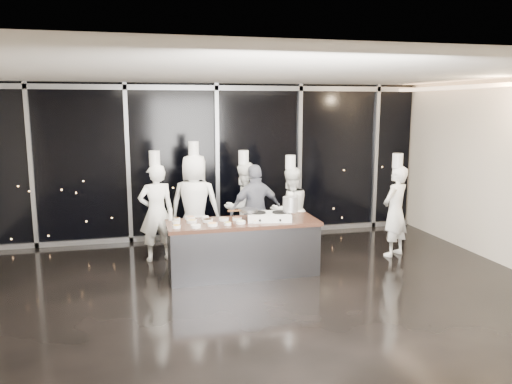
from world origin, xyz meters
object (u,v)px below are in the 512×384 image
demo_counter (243,248)px  chef_center (244,207)px  chef_left (195,204)px  frying_pan (248,210)px  guest (256,210)px  stock_pot (290,204)px  chef_right (290,210)px  chef_side (395,210)px  stove (269,216)px  chef_far_left (156,212)px

demo_counter → chef_center: size_ratio=1.28×
demo_counter → chef_left: chef_left is taller
chef_center → demo_counter: bearing=54.2°
frying_pan → guest: (0.37, 0.97, -0.22)m
stock_pot → chef_right: (0.35, 1.12, -0.34)m
guest → chef_right: chef_right is taller
chef_side → frying_pan: bearing=-23.5°
chef_left → chef_right: size_ratio=1.14×
chef_right → stock_pot: bearing=61.9°
chef_side → demo_counter: bearing=-23.0°
stock_pot → chef_right: size_ratio=0.13×
chef_left → chef_center: chef_left is taller
demo_counter → guest: size_ratio=1.45×
guest → frying_pan: bearing=60.7°
stove → chef_right: bearing=67.5°
chef_center → stock_pot: bearing=85.1°
chef_far_left → chef_side: 4.34m
stock_pot → chef_side: 2.24m
guest → chef_right: size_ratio=0.92×
chef_far_left → chef_left: chef_left is taller
frying_pan → chef_far_left: (-1.43, 1.07, -0.17)m
demo_counter → chef_side: 2.99m
demo_counter → frying_pan: 0.62m
chef_far_left → chef_right: chef_far_left is taller
chef_far_left → chef_right: 2.46m
chef_far_left → chef_right: (2.45, -0.10, -0.07)m
chef_far_left → guest: size_ratio=1.17×
guest → stock_pot: bearing=96.7°
demo_counter → guest: bearing=65.3°
chef_center → chef_side: chef_center is taller
demo_counter → stock_pot: (0.77, -0.10, 0.71)m
frying_pan → guest: 1.06m
stock_pot → chef_left: (-1.39, 1.44, -0.21)m
chef_far_left → chef_center: size_ratio=1.02×
chef_center → chef_side: (2.64, -0.96, -0.00)m
frying_pan → chef_left: chef_left is taller
demo_counter → chef_right: size_ratio=1.33×
stove → chef_right: size_ratio=0.42×
chef_far_left → guest: chef_far_left is taller
stock_pot → chef_right: bearing=72.5°
chef_center → chef_right: (0.82, -0.31, -0.04)m
frying_pan → stock_pot: bearing=-1.1°
stove → chef_center: size_ratio=0.40×
chef_left → chef_side: chef_left is taller
chef_left → chef_right: (1.74, -0.32, -0.13)m
demo_counter → chef_center: (0.30, 1.33, 0.41)m
chef_side → chef_center: bearing=-50.1°
demo_counter → chef_right: bearing=42.2°
demo_counter → stock_pot: 1.05m
guest → stove: bearing=79.4°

